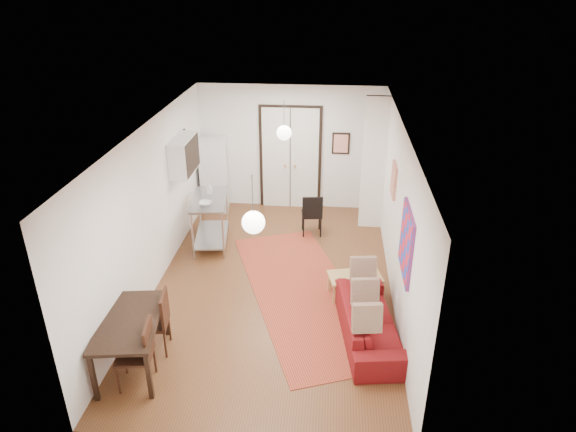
# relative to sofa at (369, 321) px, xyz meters

# --- Properties ---
(floor) EXTENTS (7.00, 7.00, 0.00)m
(floor) POSITION_rel_sofa_xyz_m (-1.64, 1.33, -0.30)
(floor) COLOR brown
(floor) RESTS_ON ground
(ceiling) EXTENTS (4.20, 7.00, 0.02)m
(ceiling) POSITION_rel_sofa_xyz_m (-1.64, 1.33, 2.60)
(ceiling) COLOR white
(ceiling) RESTS_ON wall_back
(wall_back) EXTENTS (4.20, 0.02, 2.90)m
(wall_back) POSITION_rel_sofa_xyz_m (-1.64, 4.83, 1.15)
(wall_back) COLOR white
(wall_back) RESTS_ON floor
(wall_front) EXTENTS (4.20, 0.02, 2.90)m
(wall_front) POSITION_rel_sofa_xyz_m (-1.64, -2.17, 1.15)
(wall_front) COLOR white
(wall_front) RESTS_ON floor
(wall_left) EXTENTS (0.02, 7.00, 2.90)m
(wall_left) POSITION_rel_sofa_xyz_m (-3.74, 1.33, 1.15)
(wall_left) COLOR white
(wall_left) RESTS_ON floor
(wall_right) EXTENTS (0.02, 7.00, 2.90)m
(wall_right) POSITION_rel_sofa_xyz_m (0.46, 1.33, 1.15)
(wall_right) COLOR white
(wall_right) RESTS_ON floor
(double_doors) EXTENTS (1.44, 0.06, 2.50)m
(double_doors) POSITION_rel_sofa_xyz_m (-1.64, 4.79, 0.90)
(double_doors) COLOR white
(double_doors) RESTS_ON wall_back
(stub_partition) EXTENTS (0.50, 0.10, 2.90)m
(stub_partition) POSITION_rel_sofa_xyz_m (0.21, 3.88, 1.15)
(stub_partition) COLOR white
(stub_partition) RESTS_ON floor
(wall_cabinet) EXTENTS (0.35, 1.00, 0.70)m
(wall_cabinet) POSITION_rel_sofa_xyz_m (-3.56, 2.83, 1.60)
(wall_cabinet) COLOR white
(wall_cabinet) RESTS_ON wall_left
(painting_popart) EXTENTS (0.05, 1.00, 1.00)m
(painting_popart) POSITION_rel_sofa_xyz_m (0.44, 0.08, 1.35)
(painting_popart) COLOR red
(painting_popart) RESTS_ON wall_right
(painting_abstract) EXTENTS (0.05, 0.50, 0.60)m
(painting_abstract) POSITION_rel_sofa_xyz_m (0.44, 2.13, 1.50)
(painting_abstract) COLOR beige
(painting_abstract) RESTS_ON wall_right
(poster_back) EXTENTS (0.40, 0.03, 0.50)m
(poster_back) POSITION_rel_sofa_xyz_m (-0.49, 4.80, 1.30)
(poster_back) COLOR red
(poster_back) RESTS_ON wall_back
(print_left) EXTENTS (0.03, 0.44, 0.54)m
(print_left) POSITION_rel_sofa_xyz_m (-3.71, 3.33, 1.65)
(print_left) COLOR #915C3C
(print_left) RESTS_ON wall_left
(pendant_back) EXTENTS (0.30, 0.30, 0.80)m
(pendant_back) POSITION_rel_sofa_xyz_m (-1.64, 3.33, 1.95)
(pendant_back) COLOR silver
(pendant_back) RESTS_ON ceiling
(pendant_front) EXTENTS (0.30, 0.30, 0.80)m
(pendant_front) POSITION_rel_sofa_xyz_m (-1.64, -0.67, 1.95)
(pendant_front) COLOR silver
(pendant_front) RESTS_ON ceiling
(kilim_rug) EXTENTS (3.11, 4.74, 0.01)m
(kilim_rug) POSITION_rel_sofa_xyz_m (-1.10, 1.13, -0.29)
(kilim_rug) COLOR #A73F29
(kilim_rug) RESTS_ON floor
(sofa) EXTENTS (1.08, 2.14, 0.60)m
(sofa) POSITION_rel_sofa_xyz_m (0.00, 0.00, 0.00)
(sofa) COLOR maroon
(sofa) RESTS_ON floor
(coffee_table) EXTENTS (0.99, 0.70, 0.40)m
(coffee_table) POSITION_rel_sofa_xyz_m (-0.19, 1.13, 0.05)
(coffee_table) COLOR tan
(coffee_table) RESTS_ON floor
(potted_plant) EXTENTS (0.38, 0.41, 0.39)m
(potted_plant) POSITION_rel_sofa_xyz_m (-0.09, 1.13, 0.30)
(potted_plant) COLOR #3E6F32
(potted_plant) RESTS_ON coffee_table
(kitchen_counter) EXTENTS (0.84, 1.42, 1.02)m
(kitchen_counter) POSITION_rel_sofa_xyz_m (-3.10, 2.76, 0.38)
(kitchen_counter) COLOR #A6A8AB
(kitchen_counter) RESTS_ON floor
(bowl) EXTENTS (0.27, 0.27, 0.06)m
(bowl) POSITION_rel_sofa_xyz_m (-3.10, 2.46, 0.75)
(bowl) COLOR silver
(bowl) RESTS_ON kitchen_counter
(soap_bottle) EXTENTS (0.11, 0.11, 0.21)m
(soap_bottle) POSITION_rel_sofa_xyz_m (-3.15, 3.01, 0.83)
(soap_bottle) COLOR teal
(soap_bottle) RESTS_ON kitchen_counter
(fridge) EXTENTS (0.68, 0.68, 1.71)m
(fridge) POSITION_rel_sofa_xyz_m (-3.39, 4.46, 0.56)
(fridge) COLOR silver
(fridge) RESTS_ON floor
(dining_table) EXTENTS (1.01, 1.53, 0.79)m
(dining_table) POSITION_rel_sofa_xyz_m (-3.39, -0.92, 0.40)
(dining_table) COLOR black
(dining_table) RESTS_ON floor
(dining_chair_near) EXTENTS (0.53, 0.70, 0.98)m
(dining_chair_near) POSITION_rel_sofa_xyz_m (-3.21, -0.48, 0.27)
(dining_chair_near) COLOR #351B10
(dining_chair_near) RESTS_ON floor
(dining_chair_far) EXTENTS (0.53, 0.70, 0.98)m
(dining_chair_far) POSITION_rel_sofa_xyz_m (-3.21, -1.18, 0.27)
(dining_chair_far) COLOR #351B10
(dining_chair_far) RESTS_ON floor
(black_side_chair) EXTENTS (0.47, 0.47, 0.93)m
(black_side_chair) POSITION_rel_sofa_xyz_m (-1.06, 3.50, 0.25)
(black_side_chair) COLOR black
(black_side_chair) RESTS_ON floor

